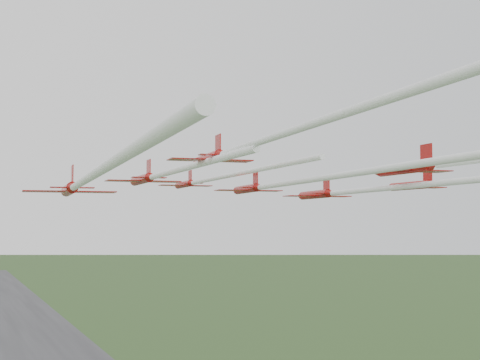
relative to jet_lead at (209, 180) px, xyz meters
name	(u,v)px	position (x,y,z in m)	size (l,w,h in m)	color
runway	(47,347)	(4.69, 191.26, -55.17)	(38.00, 900.00, 0.04)	#2F2F31
jet_lead	(209,180)	(0.00, 0.00, 0.00)	(8.22, 52.74, 2.43)	#A60F0C
jet_row2_left	(158,175)	(-9.80, -9.07, -0.25)	(9.68, 46.79, 2.87)	#A60F0C
jet_row2_right	(347,192)	(13.37, -13.54, -1.98)	(9.51, 47.57, 2.78)	#A60F0C
jet_row3_left	(82,182)	(-22.25, -28.44, -2.41)	(9.94, 59.83, 2.81)	#A60F0C
jet_row3_mid	(286,183)	(-1.45, -25.58, -1.89)	(9.11, 51.57, 2.34)	#A60F0C
jet_row4_left	(242,147)	(-11.15, -36.61, 0.16)	(8.06, 45.07, 2.35)	#A60F0C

